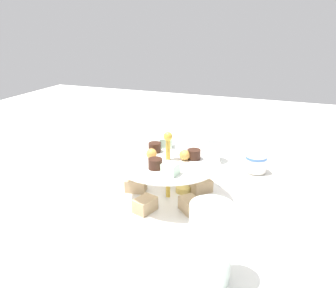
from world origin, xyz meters
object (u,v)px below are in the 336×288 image
object	(u,v)px
water_glass_tall_right	(210,243)
butter_knife_right	(314,216)
butter_knife_left	(20,231)
water_glass_short_left	(208,149)
teacup_with_saucer	(256,165)
tiered_serving_stand	(168,182)

from	to	relation	value
water_glass_tall_right	butter_knife_right	bearing A→B (deg)	-31.67
butter_knife_left	water_glass_tall_right	bearing A→B (deg)	52.86
water_glass_tall_right	butter_knife_left	distance (m)	0.39
water_glass_short_left	butter_knife_right	bearing A→B (deg)	-127.88
teacup_with_saucer	butter_knife_right	bearing A→B (deg)	-141.40
teacup_with_saucer	tiered_serving_stand	bearing A→B (deg)	143.48
butter_knife_left	butter_knife_right	xyz separation A→B (m)	(0.27, -0.55, 0.00)
teacup_with_saucer	butter_knife_right	distance (m)	0.24
tiered_serving_stand	butter_knife_left	size ratio (longest dim) A/B	1.67
water_glass_tall_right	butter_knife_left	xyz separation A→B (m)	(-0.00, 0.39, -0.07)
teacup_with_saucer	butter_knife_left	world-z (taller)	teacup_with_saucer
water_glass_tall_right	butter_knife_right	xyz separation A→B (m)	(0.27, -0.16, -0.07)
tiered_serving_stand	water_glass_short_left	bearing A→B (deg)	-5.44
butter_knife_right	tiered_serving_stand	bearing A→B (deg)	97.94
water_glass_short_left	teacup_with_saucer	bearing A→B (deg)	-105.98
water_glass_tall_right	tiered_serving_stand	bearing A→B (deg)	34.53
water_glass_tall_right	water_glass_short_left	distance (m)	0.51
water_glass_tall_right	water_glass_short_left	size ratio (longest dim) A/B	1.76
water_glass_short_left	butter_knife_left	size ratio (longest dim) A/B	0.46
butter_knife_right	teacup_with_saucer	bearing A→B (deg)	38.96
water_glass_tall_right	water_glass_short_left	xyz separation A→B (m)	(0.50, 0.13, -0.03)
water_glass_tall_right	teacup_with_saucer	distance (m)	0.46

